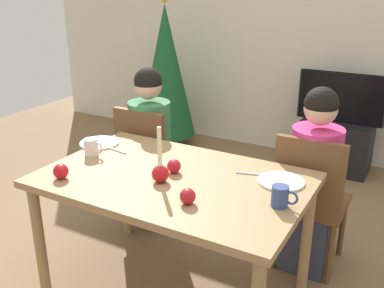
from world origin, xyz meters
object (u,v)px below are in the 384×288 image
at_px(plate_right, 281,181).
at_px(apple_by_right_mug, 174,166).
at_px(apple_by_left_plate, 61,171).
at_px(plate_left, 100,143).
at_px(person_right_child, 313,185).
at_px(christmas_tree, 166,71).
at_px(mug_left, 92,147).
at_px(apple_near_candle, 188,196).
at_px(dining_table, 174,191).
at_px(mug_right, 281,196).
at_px(chair_right, 310,196).
at_px(tv_stand, 335,145).
at_px(person_left_child, 150,150).
at_px(chair_left, 148,159).
at_px(candle_centerpiece, 160,171).
at_px(tv, 341,98).

distance_m(plate_right, apple_by_right_mug, 0.57).
bearing_deg(apple_by_left_plate, plate_left, 108.56).
distance_m(person_right_child, plate_left, 1.35).
relative_size(christmas_tree, mug_left, 12.37).
distance_m(person_right_child, apple_near_candle, 0.96).
bearing_deg(dining_table, mug_right, -3.36).
relative_size(chair_right, apple_by_right_mug, 11.81).
relative_size(dining_table, chair_right, 1.56).
xyz_separation_m(tv_stand, apple_near_candle, (-0.19, -2.52, 0.55)).
distance_m(person_left_child, apple_by_left_plate, 0.97).
distance_m(chair_left, apple_by_left_plate, 0.96).
relative_size(chair_right, apple_by_left_plate, 11.15).
relative_size(tv_stand, plate_right, 2.65).
height_order(tv_stand, christmas_tree, christmas_tree).
distance_m(chair_left, tv_stand, 1.98).
bearing_deg(plate_right, apple_by_right_mug, -163.18).
height_order(person_right_child, candle_centerpiece, person_right_child).
relative_size(chair_left, chair_right, 1.00).
height_order(chair_left, apple_by_left_plate, chair_left).
distance_m(dining_table, mug_left, 0.60).
bearing_deg(chair_left, plate_left, -101.04).
relative_size(chair_right, tv, 1.14).
bearing_deg(apple_by_left_plate, chair_right, 39.88).
xyz_separation_m(dining_table, apple_near_candle, (0.21, -0.22, 0.12)).
height_order(dining_table, person_left_child, person_left_child).
distance_m(plate_left, apple_by_left_plate, 0.53).
xyz_separation_m(chair_left, plate_right, (1.11, -0.40, 0.24)).
distance_m(mug_right, apple_by_right_mug, 0.63).
bearing_deg(mug_right, chair_left, 151.61).
distance_m(person_left_child, apple_by_right_mug, 0.85).
bearing_deg(apple_near_candle, mug_left, 162.98).
bearing_deg(person_right_child, christmas_tree, 143.76).
distance_m(chair_right, mug_right, 0.70).
height_order(chair_right, apple_by_right_mug, chair_right).
relative_size(tv_stand, tv, 0.81).
distance_m(christmas_tree, apple_by_right_mug, 2.42).
height_order(person_left_child, plate_right, person_left_child).
height_order(plate_left, mug_right, mug_right).
xyz_separation_m(tv_stand, plate_right, (0.12, -2.09, 0.52)).
xyz_separation_m(dining_table, plate_right, (0.52, 0.21, 0.09)).
height_order(candle_centerpiece, mug_left, candle_centerpiece).
relative_size(candle_centerpiece, apple_near_candle, 3.90).
relative_size(chair_left, candle_centerpiece, 3.02).
height_order(mug_left, apple_by_right_mug, mug_left).
bearing_deg(apple_by_left_plate, mug_right, 13.78).
relative_size(dining_table, candle_centerpiece, 4.69).
distance_m(person_right_child, candle_centerpiece, 0.98).
bearing_deg(tv_stand, plate_right, -86.75).
relative_size(dining_table, person_left_child, 1.19).
xyz_separation_m(tv, mug_right, (0.20, -2.34, 0.09)).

